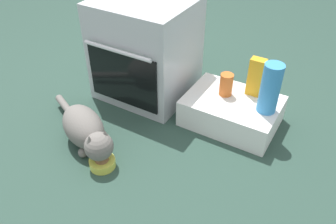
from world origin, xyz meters
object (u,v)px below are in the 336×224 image
at_px(pantry_cabinet, 231,111).
at_px(oven, 146,50).
at_px(cat, 86,130).
at_px(juice_carton, 256,77).
at_px(food_bowl, 102,162).
at_px(water_bottle, 270,88).
at_px(sauce_jar, 226,85).

bearing_deg(pantry_cabinet, oven, 177.92).
bearing_deg(cat, juice_carton, 72.56).
relative_size(food_bowl, juice_carton, 0.59).
height_order(oven, juice_carton, oven).
bearing_deg(food_bowl, water_bottle, 47.37).
xyz_separation_m(food_bowl, sauce_jar, (0.39, 0.74, 0.22)).
xyz_separation_m(pantry_cabinet, sauce_jar, (-0.06, 0.03, 0.16)).
distance_m(pantry_cabinet, water_bottle, 0.31).
relative_size(oven, pantry_cabinet, 1.18).
bearing_deg(cat, food_bowl, -0.00).
distance_m(cat, water_bottle, 1.06).
relative_size(food_bowl, water_bottle, 0.47).
xyz_separation_m(oven, cat, (0.02, -0.65, -0.21)).
xyz_separation_m(cat, juice_carton, (0.71, 0.75, 0.18)).
xyz_separation_m(pantry_cabinet, cat, (-0.63, -0.63, 0.03)).
height_order(cat, water_bottle, water_bottle).
height_order(food_bowl, juice_carton, juice_carton).
bearing_deg(water_bottle, oven, 178.14).
bearing_deg(pantry_cabinet, sauce_jar, 156.91).
height_order(oven, water_bottle, oven).
bearing_deg(cat, water_bottle, 62.91).
xyz_separation_m(food_bowl, water_bottle, (0.65, 0.71, 0.30)).
bearing_deg(pantry_cabinet, juice_carton, 55.95).
height_order(cat, juice_carton, juice_carton).
bearing_deg(cat, pantry_cabinet, 71.02).
relative_size(cat, water_bottle, 2.30).
bearing_deg(sauce_jar, oven, -179.58).
relative_size(food_bowl, cat, 0.21).
bearing_deg(oven, pantry_cabinet, -2.08).
height_order(food_bowl, sauce_jar, sauce_jar).
distance_m(pantry_cabinet, cat, 0.89).
height_order(oven, pantry_cabinet, oven).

